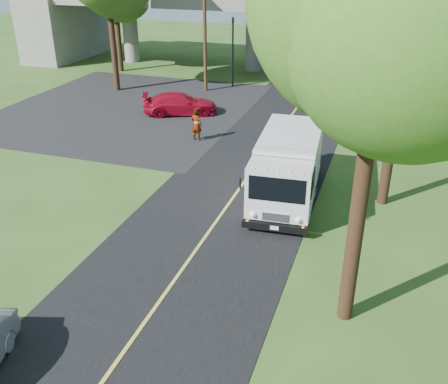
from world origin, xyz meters
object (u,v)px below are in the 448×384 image
at_px(traffic_signal, 233,45).
at_px(red_sedan, 180,104).
at_px(pedestrian, 197,125).
at_px(step_van, 288,166).
at_px(tree_right_near, 396,3).
at_px(utility_pole, 205,28).

relative_size(traffic_signal, red_sedan, 1.08).
bearing_deg(pedestrian, step_van, 145.81).
bearing_deg(traffic_signal, pedestrian, -81.61).
xyz_separation_m(traffic_signal, red_sedan, (-1.02, -8.08, -2.50)).
bearing_deg(traffic_signal, tree_right_near, -65.05).
bearing_deg(step_van, utility_pole, 116.84).
bearing_deg(tree_right_near, red_sedan, 126.67).
relative_size(utility_pole, step_van, 1.30).
height_order(traffic_signal, red_sedan, traffic_signal).
distance_m(step_van, pedestrian, 8.49).
height_order(tree_right_near, step_van, tree_right_near).
height_order(tree_right_near, pedestrian, tree_right_near).
bearing_deg(utility_pole, traffic_signal, 53.13).
relative_size(tree_right_near, step_van, 1.70).
bearing_deg(utility_pole, tree_right_near, -60.31).
bearing_deg(traffic_signal, utility_pole, -126.87).
relative_size(utility_pole, pedestrian, 4.91).
height_order(traffic_signal, utility_pole, utility_pole).
bearing_deg(step_van, pedestrian, 134.31).
xyz_separation_m(red_sedan, pedestrian, (2.84, -4.28, 0.22)).
relative_size(red_sedan, pedestrian, 2.62).
distance_m(utility_pole, pedestrian, 11.48).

